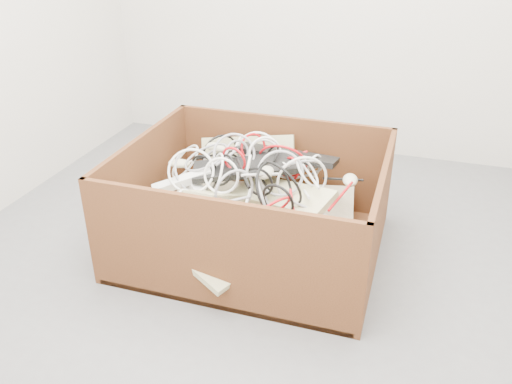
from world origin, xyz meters
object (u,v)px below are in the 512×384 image
(power_strip_left, at_px, (182,181))
(vga_plug, at_px, (310,194))
(power_strip_right, at_px, (198,191))
(cardboard_box, at_px, (251,223))

(power_strip_left, height_order, vga_plug, power_strip_left)
(power_strip_left, relative_size, vga_plug, 6.29)
(vga_plug, bearing_deg, power_strip_left, -132.87)
(power_strip_left, height_order, power_strip_right, power_strip_left)
(cardboard_box, bearing_deg, power_strip_right, -155.57)
(power_strip_right, height_order, vga_plug, vga_plug)
(power_strip_right, distance_m, vga_plug, 0.52)
(cardboard_box, xyz_separation_m, power_strip_left, (-0.31, -0.09, 0.23))
(cardboard_box, height_order, power_strip_left, cardboard_box)
(cardboard_box, xyz_separation_m, power_strip_right, (-0.23, -0.10, 0.19))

